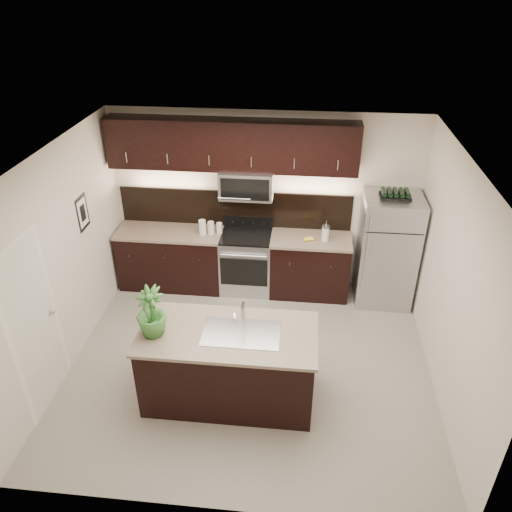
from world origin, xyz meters
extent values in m
plane|color=gray|center=(0.00, 0.00, 0.00)|extent=(4.50, 4.50, 0.00)
cube|color=beige|center=(0.00, 2.00, 1.35)|extent=(4.50, 0.02, 2.70)
cube|color=beige|center=(0.00, -2.00, 1.35)|extent=(4.50, 0.02, 2.70)
cube|color=beige|center=(-2.25, 0.00, 1.35)|extent=(0.02, 4.00, 2.70)
cube|color=beige|center=(2.25, 0.00, 1.35)|extent=(0.02, 4.00, 2.70)
cube|color=white|center=(0.00, 0.00, 2.70)|extent=(4.50, 4.00, 0.02)
cube|color=silver|center=(-2.23, -0.80, 1.01)|extent=(0.04, 0.80, 2.02)
sphere|color=silver|center=(-2.20, -0.48, 1.00)|extent=(0.06, 0.06, 0.06)
cube|color=black|center=(-2.24, 0.75, 1.65)|extent=(0.01, 0.32, 0.46)
cube|color=white|center=(-2.23, 0.75, 1.65)|extent=(0.00, 0.24, 0.36)
cube|color=black|center=(-1.42, 1.69, 0.45)|extent=(1.57, 0.62, 0.90)
cube|color=black|center=(0.71, 1.69, 0.45)|extent=(1.16, 0.62, 0.90)
cube|color=#B2B2B7|center=(-0.25, 1.69, 0.45)|extent=(0.76, 0.62, 0.90)
cube|color=black|center=(-0.25, 1.69, 0.92)|extent=(0.76, 0.60, 0.03)
cube|color=tan|center=(-1.42, 1.69, 0.92)|extent=(1.59, 0.65, 0.04)
cube|color=tan|center=(0.71, 1.69, 0.92)|extent=(1.18, 0.65, 0.04)
cube|color=black|center=(-0.46, 1.99, 1.22)|extent=(3.49, 0.02, 0.56)
cube|color=#B2B2B7|center=(-0.25, 1.80, 1.70)|extent=(0.76, 0.40, 0.40)
cube|color=black|center=(-0.46, 1.83, 2.25)|extent=(3.49, 0.33, 0.70)
cube|color=black|center=(-0.18, -0.57, 0.45)|extent=(1.90, 0.90, 0.90)
cube|color=tan|center=(-0.18, -0.57, 0.92)|extent=(1.96, 0.96, 0.04)
cube|color=silver|center=(-0.03, -0.57, 0.95)|extent=(0.84, 0.50, 0.01)
cylinder|color=silver|center=(-0.03, -0.36, 1.06)|extent=(0.03, 0.03, 0.24)
cylinder|color=silver|center=(-0.03, -0.43, 1.21)|extent=(0.02, 0.14, 0.02)
cylinder|color=silver|center=(-0.03, -0.50, 1.16)|extent=(0.02, 0.02, 0.10)
cube|color=#B2B2B7|center=(1.80, 1.63, 0.83)|extent=(0.80, 0.73, 1.67)
cube|color=black|center=(1.80, 1.63, 1.68)|extent=(0.41, 0.26, 0.03)
cylinder|color=black|center=(1.64, 1.63, 1.73)|extent=(0.07, 0.24, 0.07)
cylinder|color=black|center=(1.72, 1.63, 1.73)|extent=(0.07, 0.24, 0.07)
cylinder|color=black|center=(1.80, 1.63, 1.73)|extent=(0.07, 0.24, 0.07)
cylinder|color=black|center=(1.88, 1.63, 1.73)|extent=(0.07, 0.24, 0.07)
cylinder|color=black|center=(1.96, 1.63, 1.73)|extent=(0.07, 0.24, 0.07)
imported|color=#316528|center=(-0.98, -0.67, 1.23)|extent=(0.43, 0.43, 0.58)
cylinder|color=silver|center=(-0.89, 1.64, 1.05)|extent=(0.10, 0.10, 0.23)
cylinder|color=silver|center=(-0.77, 1.68, 1.04)|extent=(0.10, 0.10, 0.19)
cylinder|color=silver|center=(-0.65, 1.71, 1.02)|extent=(0.09, 0.09, 0.16)
cylinder|color=silver|center=(0.91, 1.64, 1.04)|extent=(0.10, 0.10, 0.21)
cylinder|color=silver|center=(0.91, 1.64, 1.16)|extent=(0.11, 0.11, 0.02)
cylinder|color=silver|center=(0.91, 1.64, 1.21)|extent=(0.01, 0.01, 0.08)
ellipsoid|color=yellow|center=(0.63, 1.61, 0.96)|extent=(0.19, 0.16, 0.05)
camera|label=1|loc=(0.58, -4.76, 4.42)|focal=35.00mm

